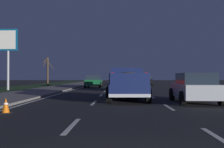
% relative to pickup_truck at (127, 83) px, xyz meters
% --- Properties ---
extents(ground, '(144.00, 144.00, 0.00)m').
position_rel_pickup_truck_xyz_m(ground, '(14.18, -0.00, -0.98)').
color(ground, black).
extents(sidewalk_shoulder, '(108.00, 4.00, 0.12)m').
position_rel_pickup_truck_xyz_m(sidewalk_shoulder, '(14.18, 7.45, -0.92)').
color(sidewalk_shoulder, slate).
rests_on(sidewalk_shoulder, ground).
extents(grass_verge, '(108.00, 6.00, 0.01)m').
position_rel_pickup_truck_xyz_m(grass_verge, '(14.18, 12.45, -0.98)').
color(grass_verge, '#1E3819').
rests_on(grass_verge, ground).
extents(lane_markings, '(108.00, 7.04, 0.01)m').
position_rel_pickup_truck_xyz_m(lane_markings, '(17.48, 3.02, -0.98)').
color(lane_markings, silver).
rests_on(lane_markings, ground).
extents(pickup_truck, '(5.46, 2.36, 1.87)m').
position_rel_pickup_truck_xyz_m(pickup_truck, '(0.00, 0.00, 0.00)').
color(pickup_truck, '#141E4C').
rests_on(pickup_truck, ground).
extents(sedan_black, '(4.43, 2.07, 1.54)m').
position_rel_pickup_truck_xyz_m(sedan_black, '(26.43, -3.60, -0.20)').
color(sedan_black, black).
rests_on(sedan_black, ground).
extents(sedan_silver, '(4.45, 2.11, 1.54)m').
position_rel_pickup_truck_xyz_m(sedan_silver, '(-1.47, -3.47, -0.20)').
color(sedan_silver, '#B2B5BA').
rests_on(sedan_silver, ground).
extents(sedan_red, '(4.40, 2.02, 1.54)m').
position_rel_pickup_truck_xyz_m(sedan_red, '(11.04, 0.15, -0.20)').
color(sedan_red, maroon).
rests_on(sedan_red, ground).
extents(sedan_green, '(4.42, 2.05, 1.54)m').
position_rel_pickup_truck_xyz_m(sedan_green, '(18.13, 3.59, -0.20)').
color(sedan_green, '#14592D').
rests_on(sedan_green, ground).
extents(gas_price_sign, '(0.27, 1.90, 6.16)m').
position_rel_pickup_truck_xyz_m(gas_price_sign, '(11.31, 11.64, 3.60)').
color(gas_price_sign, '#99999E').
rests_on(gas_price_sign, ground).
extents(bare_tree_far, '(1.61, 1.29, 4.26)m').
position_rel_pickup_truck_xyz_m(bare_tree_far, '(24.13, 11.03, 1.24)').
color(bare_tree_far, '#423323').
rests_on(bare_tree_far, ground).
extents(traffic_cone_near, '(0.36, 0.36, 0.58)m').
position_rel_pickup_truck_xyz_m(traffic_cone_near, '(-5.70, 4.63, -0.70)').
color(traffic_cone_near, black).
rests_on(traffic_cone_near, ground).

